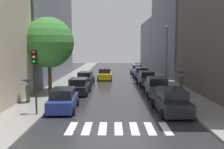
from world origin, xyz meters
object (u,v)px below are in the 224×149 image
Objects in this scene: taxi_midroad at (105,74)px; parked_car_right_fourth at (141,73)px; parked_car_right_nearest at (171,101)px; parked_car_right_second at (157,87)px; parked_car_left_second at (79,87)px; parked_car_right_fifth at (137,70)px; parked_car_left_nearest at (63,100)px; parked_car_right_third at (146,78)px; pedestrian_near_tree at (28,86)px; traffic_light_left_corner at (35,68)px; parked_car_left_third at (85,78)px; lamp_post_right at (167,52)px; pedestrian_foreground at (181,76)px; street_tree_left at (49,43)px.

parked_car_right_fourth is at bearing -82.10° from taxi_midroad.
parked_car_right_nearest is 6.21m from parked_car_right_second.
parked_car_left_second is 19.61m from parked_car_right_fifth.
parked_car_right_fifth is (-0.09, 18.65, -0.06)m from parked_car_right_second.
parked_car_left_nearest is 14.45m from parked_car_right_third.
pedestrian_near_tree is at bearing 146.17° from parked_car_right_fourth.
traffic_light_left_corner reaches higher than parked_car_right_third.
parked_car_left_nearest is 1.00× the size of parked_car_left_third.
taxi_midroad is at bearing 78.30° from traffic_light_left_corner.
traffic_light_left_corner is (-9.36, -7.22, 2.47)m from parked_car_right_second.
pedestrian_near_tree is (-11.15, -3.80, 0.69)m from parked_car_right_second.
pedestrian_foreground is at bearing -67.70° from lamp_post_right.
street_tree_left is (-10.39, 6.78, 4.28)m from parked_car_right_nearest.
parked_car_right_fifth is 17.94m from pedestrian_foreground.
parked_car_left_nearest is 0.90× the size of parked_car_right_nearest.
street_tree_left is at bearing 158.97° from parked_car_left_third.
pedestrian_foreground reaches higher than parked_car_left_third.
traffic_light_left_corner is (-1.62, -14.11, 2.53)m from parked_car_left_third.
parked_car_right_nearest is at bearing -147.16° from parked_car_left_third.
street_tree_left is (-10.43, -18.07, 4.34)m from parked_car_right_fifth.
parked_car_right_second is 1.02× the size of traffic_light_left_corner.
parked_car_right_fourth is 11.91m from pedestrian_foreground.
street_tree_left is at bearing 20.54° from parked_car_left_nearest.
parked_car_left_second is at bearing 127.11° from parked_car_right_third.
parked_car_right_second is at bearing -56.68° from parked_car_left_nearest.
taxi_midroad reaches higher than parked_car_right_second.
pedestrian_near_tree is 0.27× the size of lamp_post_right.
pedestrian_foreground is at bearing -117.14° from parked_car_left_third.
parked_car_right_second reaches higher than parked_car_right_third.
lamp_post_right reaches higher than parked_car_right_fourth.
street_tree_left reaches higher than taxi_midroad.
pedestrian_foreground is (10.38, -5.95, 0.98)m from parked_car_left_third.
parked_car_right_second is at bearing -66.79° from pedestrian_foreground.
pedestrian_near_tree reaches higher than parked_car_right_fourth.
pedestrian_near_tree is at bearing -67.47° from pedestrian_foreground.
parked_car_right_nearest is at bearing 179.07° from parked_car_right_fifth.
taxi_midroad is at bearing 131.03° from lamp_post_right.
pedestrian_foreground is (2.76, 7.15, 0.92)m from parked_car_right_nearest.
parked_car_left_second is at bearing 77.42° from traffic_light_left_corner.
parked_car_right_second is at bearing -115.82° from lamp_post_right.
street_tree_left is at bearing -84.81° from pedestrian_foreground.
parked_car_right_second is at bearing -93.07° from parked_car_left_second.
parked_car_left_nearest is 9.70m from parked_car_right_second.
street_tree_left is 1.72× the size of traffic_light_left_corner.
lamp_post_right reaches higher than parked_car_left_third.
parked_car_left_second is at bearing -0.51° from street_tree_left.
parked_car_right_nearest is 1.07× the size of parked_car_right_fifth.
pedestrian_near_tree is (-11.03, 2.41, 0.70)m from parked_car_right_nearest.
parked_car_left_second is 7.64m from parked_car_right_second.
pedestrian_foreground reaches higher than parked_car_right_second.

